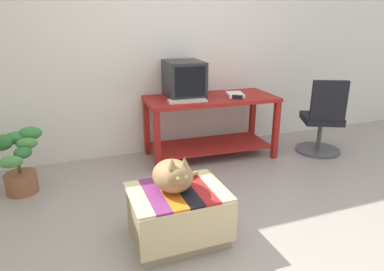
{
  "coord_description": "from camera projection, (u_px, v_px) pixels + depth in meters",
  "views": [
    {
      "loc": [
        -1.08,
        -1.82,
        1.52
      ],
      "look_at": [
        -0.06,
        0.85,
        0.55
      ],
      "focal_mm": 32.17,
      "sensor_mm": 36.0,
      "label": 1
    }
  ],
  "objects": [
    {
      "name": "cat",
      "position": [
        174.0,
        175.0,
        2.35
      ],
      "size": [
        0.39,
        0.38,
        0.29
      ],
      "rotation": [
        0.0,
        0.0,
        0.0
      ],
      "color": "#9E7A4C",
      "rests_on": "ottoman_with_blanket"
    },
    {
      "name": "ground_plane",
      "position": [
        242.0,
        243.0,
        2.46
      ],
      "size": [
        14.0,
        14.0,
        0.0
      ],
      "primitive_type": "plane",
      "color": "#9E9389"
    },
    {
      "name": "back_wall",
      "position": [
        160.0,
        39.0,
        3.86
      ],
      "size": [
        8.0,
        0.1,
        2.6
      ],
      "primitive_type": "cube",
      "color": "silver",
      "rests_on": "ground_plane"
    },
    {
      "name": "ottoman_with_blanket",
      "position": [
        178.0,
        215.0,
        2.45
      ],
      "size": [
        0.67,
        0.53,
        0.39
      ],
      "color": "tan",
      "rests_on": "ground_plane"
    },
    {
      "name": "tv_monitor",
      "position": [
        184.0,
        79.0,
        3.75
      ],
      "size": [
        0.41,
        0.5,
        0.39
      ],
      "rotation": [
        0.0,
        0.0,
        -0.05
      ],
      "color": "#28282B",
      "rests_on": "desk"
    },
    {
      "name": "stapler",
      "position": [
        237.0,
        97.0,
        3.7
      ],
      "size": [
        0.11,
        0.1,
        0.04
      ],
      "primitive_type": "cube",
      "rotation": [
        0.0,
        0.0,
        0.86
      ],
      "color": "black",
      "rests_on": "desk"
    },
    {
      "name": "potted_plant",
      "position": [
        18.0,
        162.0,
        3.1
      ],
      "size": [
        0.45,
        0.36,
        0.59
      ],
      "color": "brown",
      "rests_on": "ground_plane"
    },
    {
      "name": "keyboard",
      "position": [
        187.0,
        101.0,
        3.57
      ],
      "size": [
        0.41,
        0.19,
        0.02
      ],
      "primitive_type": "cube",
      "rotation": [
        0.0,
        0.0,
        -0.1
      ],
      "color": "beige",
      "rests_on": "desk"
    },
    {
      "name": "book",
      "position": [
        235.0,
        95.0,
        3.83
      ],
      "size": [
        0.23,
        0.28,
        0.04
      ],
      "primitive_type": "cube",
      "rotation": [
        0.0,
        0.0,
        -0.26
      ],
      "color": "white",
      "rests_on": "desk"
    },
    {
      "name": "office_chair",
      "position": [
        322.0,
        122.0,
        3.99
      ],
      "size": [
        0.56,
        0.56,
        0.89
      ],
      "rotation": [
        0.0,
        0.0,
        2.7
      ],
      "color": "#4C4C51",
      "rests_on": "ground_plane"
    },
    {
      "name": "desk",
      "position": [
        210.0,
        116.0,
        3.87
      ],
      "size": [
        1.47,
        0.72,
        0.7
      ],
      "rotation": [
        0.0,
        0.0,
        -0.05
      ],
      "color": "maroon",
      "rests_on": "ground_plane"
    }
  ]
}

